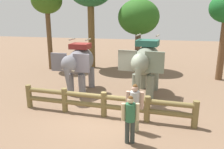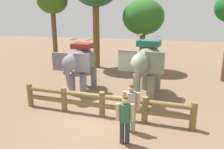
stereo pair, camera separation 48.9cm
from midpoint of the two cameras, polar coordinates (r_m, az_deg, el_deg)
The scene contains 8 objects.
ground_plane at distance 9.58m, azimuth -3.40°, elevation -10.26°, with size 60.00×60.00×0.00m, color brown.
log_fence at distance 9.25m, azimuth -3.62°, elevation -7.10°, with size 7.29×0.59×1.05m.
elephant_near_left at distance 11.99m, azimuth -9.40°, elevation 2.85°, with size 1.90×3.31×2.86m.
elephant_center at distance 11.41m, azimuth 7.37°, elevation 3.07°, with size 2.07×3.67×3.12m.
tourist_woman_in_black at distance 7.98m, azimuth 3.98°, elevation -7.58°, with size 0.62×0.36×1.77m.
tourist_man_in_blue at distance 7.28m, azimuth 2.68°, elevation -10.54°, with size 0.57×0.38×1.63m.
tree_back_center at distance 17.74m, azimuth -16.96°, elevation 16.98°, with size 2.20×2.20×6.00m.
tree_far_right at distance 16.71m, azimuth 5.89°, elevation 14.10°, with size 2.96×2.96×5.17m.
Camera 1 is at (2.24, -8.37, 4.07)m, focal length 36.14 mm.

